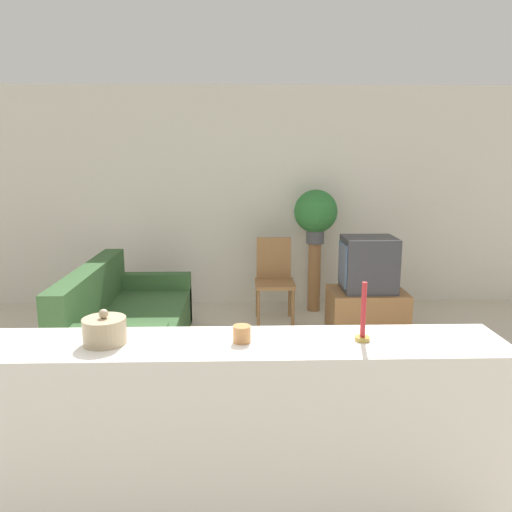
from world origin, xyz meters
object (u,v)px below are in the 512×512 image
at_px(potted_plant, 316,213).
at_px(decorative_bowl, 105,331).
at_px(couch, 126,325).
at_px(wooden_chair, 274,276).
at_px(television, 368,264).

height_order(potted_plant, decorative_bowl, potted_plant).
bearing_deg(decorative_bowl, couch, 101.47).
height_order(couch, potted_plant, potted_plant).
distance_m(couch, decorative_bowl, 2.51).
relative_size(wooden_chair, potted_plant, 1.48).
relative_size(television, wooden_chair, 0.61).
xyz_separation_m(potted_plant, decorative_bowl, (-1.51, -3.65, -0.13)).
height_order(wooden_chair, decorative_bowl, decorative_bowl).
bearing_deg(wooden_chair, couch, -146.67).
bearing_deg(decorative_bowl, television, 55.93).
xyz_separation_m(television, potted_plant, (-0.46, 0.75, 0.46)).
relative_size(television, potted_plant, 0.90).
height_order(couch, decorative_bowl, decorative_bowl).
distance_m(wooden_chair, decorative_bowl, 3.50).
bearing_deg(television, potted_plant, 121.46).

